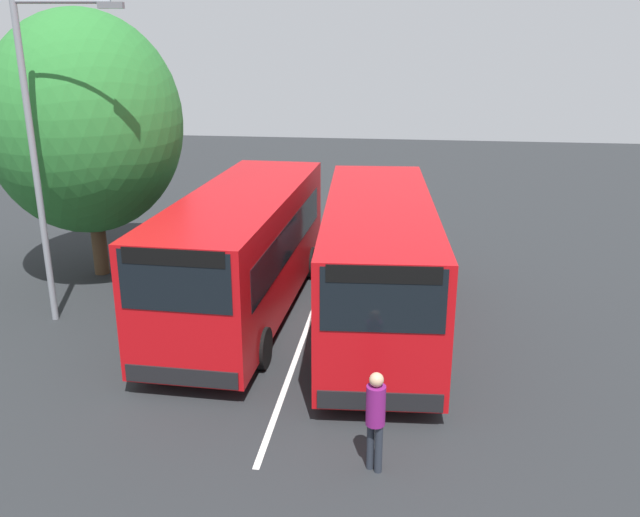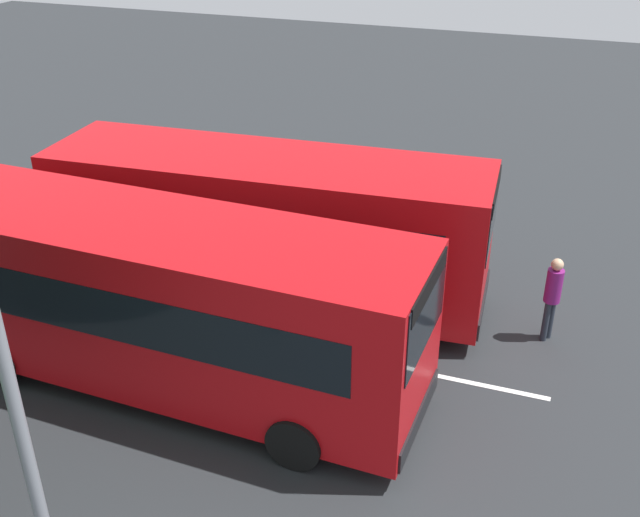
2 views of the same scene
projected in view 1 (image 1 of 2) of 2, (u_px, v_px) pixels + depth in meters
name	position (u px, v px, depth m)	size (l,w,h in m)	color
ground_plane	(310.00, 319.00, 17.15)	(64.66, 64.66, 0.00)	#232628
bus_far_left	(243.00, 249.00, 17.02)	(9.32, 2.90, 3.19)	#B70C11
bus_center_left	(378.00, 260.00, 16.19)	(9.38, 3.10, 3.19)	#B70C11
pedestrian	(376.00, 413.00, 10.84)	(0.44, 0.44, 1.81)	#232833
street_lamp	(43.00, 145.00, 15.77)	(0.49, 2.52, 7.73)	gray
depot_tree	(86.00, 123.00, 19.06)	(5.99, 5.39, 7.69)	#4C3823
lane_stripe_outer_left	(310.00, 319.00, 17.15)	(12.71, 0.12, 0.01)	silver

